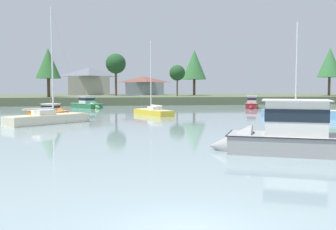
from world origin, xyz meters
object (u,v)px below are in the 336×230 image
(cruiser_green, at_px, (89,106))
(cruiser_maroon, at_px, (252,106))
(cruiser_grey, at_px, (289,141))
(mooring_buoy_yellow, at_px, (96,110))
(cruiser_orange, at_px, (52,113))
(sailboat_skyblue, at_px, (302,116))
(sailboat_yellow, at_px, (153,113))
(sailboat_cream, at_px, (48,121))

(cruiser_green, xyz_separation_m, cruiser_maroon, (30.60, -5.35, 0.03))
(cruiser_grey, relative_size, mooring_buoy_yellow, 29.74)
(cruiser_orange, relative_size, mooring_buoy_yellow, 17.50)
(sailboat_skyblue, bearing_deg, sailboat_yellow, 155.23)
(cruiser_maroon, relative_size, cruiser_grey, 0.68)
(sailboat_skyblue, bearing_deg, cruiser_maroon, 84.20)
(cruiser_grey, bearing_deg, cruiser_maroon, 71.07)
(sailboat_skyblue, xyz_separation_m, cruiser_green, (-28.22, 28.74, 0.20))
(sailboat_yellow, bearing_deg, cruiser_maroon, 35.90)
(sailboat_skyblue, xyz_separation_m, cruiser_orange, (-32.36, 9.28, 0.08))
(cruiser_green, xyz_separation_m, sailboat_yellow, (9.94, -20.30, -0.26))
(sailboat_skyblue, distance_m, mooring_buoy_yellow, 35.09)
(cruiser_orange, xyz_separation_m, cruiser_maroon, (34.73, 14.11, 0.14))
(cruiser_green, relative_size, cruiser_grey, 0.75)
(cruiser_orange, height_order, cruiser_green, cruiser_green)
(sailboat_cream, relative_size, cruiser_grey, 1.19)
(cruiser_orange, distance_m, sailboat_yellow, 14.10)
(cruiser_green, height_order, cruiser_grey, cruiser_grey)
(sailboat_skyblue, height_order, cruiser_orange, sailboat_skyblue)
(cruiser_maroon, xyz_separation_m, cruiser_grey, (-16.48, -48.05, 0.23))
(cruiser_orange, xyz_separation_m, sailboat_yellow, (14.08, -0.84, -0.15))
(sailboat_cream, bearing_deg, cruiser_maroon, 38.06)
(cruiser_maroon, bearing_deg, cruiser_green, 170.08)
(cruiser_orange, bearing_deg, cruiser_green, 77.99)
(cruiser_maroon, bearing_deg, mooring_buoy_yellow, -178.73)
(cruiser_green, relative_size, sailboat_cream, 0.63)
(cruiser_green, xyz_separation_m, cruiser_grey, (14.12, -53.40, 0.25))
(sailboat_yellow, xyz_separation_m, cruiser_grey, (4.18, -33.10, 0.52))
(cruiser_green, relative_size, sailboat_yellow, 0.76)
(cruiser_maroon, distance_m, sailboat_yellow, 25.50)
(sailboat_yellow, bearing_deg, sailboat_cream, -138.74)
(sailboat_skyblue, distance_m, sailboat_yellow, 20.13)
(sailboat_skyblue, relative_size, cruiser_orange, 1.98)
(sailboat_cream, bearing_deg, sailboat_yellow, 41.26)
(sailboat_yellow, bearing_deg, cruiser_orange, 176.58)
(cruiser_maroon, height_order, cruiser_grey, cruiser_grey)
(sailboat_skyblue, xyz_separation_m, mooring_buoy_yellow, (-26.73, 22.74, -0.24))
(sailboat_skyblue, relative_size, cruiser_green, 1.55)
(sailboat_skyblue, height_order, mooring_buoy_yellow, sailboat_skyblue)
(sailboat_skyblue, bearing_deg, cruiser_orange, 164.00)
(cruiser_green, height_order, sailboat_yellow, sailboat_yellow)
(cruiser_orange, bearing_deg, sailboat_skyblue, -16.00)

